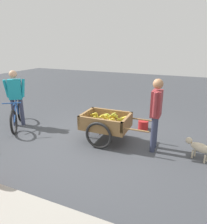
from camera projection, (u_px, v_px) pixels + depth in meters
The scene contains 7 objects.
ground_plane at pixel (102, 141), 5.17m from camera, with size 24.00×24.00×0.00m, color #3D3F44.
fruit_cart at pixel (106, 124), 5.08m from camera, with size 1.66×0.95×0.73m.
vendor_person at pixel (156, 109), 4.49m from camera, with size 0.21×0.57×1.60m.
bicycle at pixel (17, 115), 5.95m from camera, with size 1.00×1.39×0.85m.
cyclist_person at pixel (15, 93), 5.91m from camera, with size 0.44×0.42×1.58m.
dog at pixel (199, 147), 4.31m from camera, with size 0.61×0.38×0.40m.
plastic_bucket at pixel (143, 125), 5.86m from camera, with size 0.28×0.28×0.25m, color #B21E1E.
Camera 1 is at (-1.92, 4.28, 2.29)m, focal length 33.98 mm.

